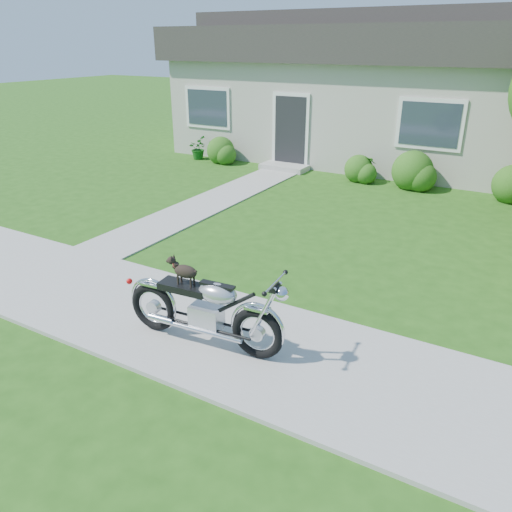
{
  "coord_description": "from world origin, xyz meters",
  "views": [
    {
      "loc": [
        5.22,
        -4.66,
        3.57
      ],
      "look_at": [
        1.94,
        1.0,
        0.75
      ],
      "focal_mm": 35.0,
      "sensor_mm": 36.0,
      "label": 1
    }
  ],
  "objects": [
    {
      "name": "motorcycle_with_dog",
      "position": [
        1.99,
        -0.31,
        0.54
      ],
      "size": [
        2.22,
        0.6,
        1.12
      ],
      "rotation": [
        0.0,
        0.0,
        0.09
      ],
      "color": "black",
      "rests_on": "sidewalk"
    },
    {
      "name": "potted_plant_right",
      "position": [
        1.16,
        8.55,
        0.35
      ],
      "size": [
        0.56,
        0.56,
        0.71
      ],
      "primitive_type": "imported",
      "rotation": [
        0.0,
        0.0,
        2.4
      ],
      "color": "#306F1E",
      "rests_on": "ground"
    },
    {
      "name": "walkway",
      "position": [
        -1.5,
        5.0,
        0.01
      ],
      "size": [
        1.2,
        8.0,
        0.03
      ],
      "primitive_type": "cube",
      "color": "#9E9B93",
      "rests_on": "ground"
    },
    {
      "name": "house",
      "position": [
        -0.0,
        11.99,
        2.16
      ],
      "size": [
        12.6,
        7.03,
        4.5
      ],
      "color": "beige",
      "rests_on": "ground"
    },
    {
      "name": "ground",
      "position": [
        0.0,
        0.0,
        0.0
      ],
      "size": [
        80.0,
        80.0,
        0.0
      ],
      "primitive_type": "plane",
      "color": "#235114",
      "rests_on": "ground"
    },
    {
      "name": "shrub_row",
      "position": [
        1.49,
        8.5,
        0.41
      ],
      "size": [
        9.35,
        1.07,
        1.07
      ],
      "color": "#2B5A17",
      "rests_on": "ground"
    },
    {
      "name": "potted_plant_left",
      "position": [
        -4.67,
        8.55,
        0.36
      ],
      "size": [
        0.84,
        0.85,
        0.71
      ],
      "primitive_type": "imported",
      "rotation": [
        0.0,
        0.0,
        2.26
      ],
      "color": "#144D14",
      "rests_on": "ground"
    },
    {
      "name": "sidewalk",
      "position": [
        0.0,
        0.0,
        0.02
      ],
      "size": [
        24.0,
        2.2,
        0.04
      ],
      "primitive_type": "cube",
      "color": "#9E9B93",
      "rests_on": "ground"
    }
  ]
}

